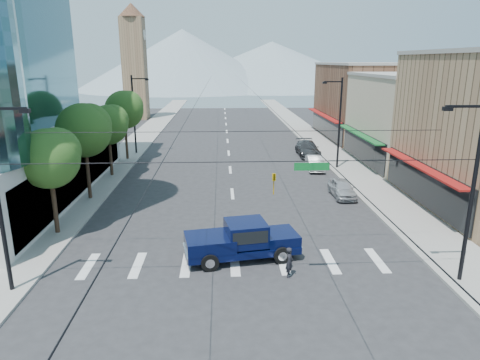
{
  "coord_description": "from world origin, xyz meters",
  "views": [
    {
      "loc": [
        -0.85,
        -19.48,
        10.53
      ],
      "look_at": [
        0.34,
        7.44,
        3.0
      ],
      "focal_mm": 32.0,
      "sensor_mm": 36.0,
      "label": 1
    }
  ],
  "objects_px": {
    "pickup_truck": "(241,240)",
    "parked_car_near": "(342,188)",
    "pedestrian": "(290,262)",
    "parked_car_far": "(308,149)",
    "parked_car_mid": "(315,163)"
  },
  "relations": [
    {
      "from": "parked_car_near",
      "to": "pickup_truck",
      "type": "bearing_deg",
      "value": -128.63
    },
    {
      "from": "pedestrian",
      "to": "parked_car_far",
      "type": "height_order",
      "value": "parked_car_far"
    },
    {
      "from": "pickup_truck",
      "to": "parked_car_mid",
      "type": "relative_size",
      "value": 1.55
    },
    {
      "from": "parked_car_near",
      "to": "parked_car_far",
      "type": "height_order",
      "value": "parked_car_far"
    },
    {
      "from": "pedestrian",
      "to": "pickup_truck",
      "type": "bearing_deg",
      "value": 63.75
    },
    {
      "from": "pickup_truck",
      "to": "parked_car_near",
      "type": "bearing_deg",
      "value": 41.25
    },
    {
      "from": "pickup_truck",
      "to": "parked_car_near",
      "type": "height_order",
      "value": "pickup_truck"
    },
    {
      "from": "pedestrian",
      "to": "parked_car_near",
      "type": "distance_m",
      "value": 14.37
    },
    {
      "from": "parked_car_near",
      "to": "parked_car_mid",
      "type": "bearing_deg",
      "value": 91.95
    },
    {
      "from": "pickup_truck",
      "to": "pedestrian",
      "type": "height_order",
      "value": "pickup_truck"
    },
    {
      "from": "pickup_truck",
      "to": "parked_car_near",
      "type": "xyz_separation_m",
      "value": [
        8.58,
        10.76,
        -0.41
      ]
    },
    {
      "from": "pickup_truck",
      "to": "parked_car_mid",
      "type": "height_order",
      "value": "pickup_truck"
    },
    {
      "from": "parked_car_near",
      "to": "parked_car_mid",
      "type": "relative_size",
      "value": 0.96
    },
    {
      "from": "pickup_truck",
      "to": "pedestrian",
      "type": "relative_size",
      "value": 4.16
    },
    {
      "from": "parked_car_near",
      "to": "parked_car_far",
      "type": "relative_size",
      "value": 0.72
    }
  ]
}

